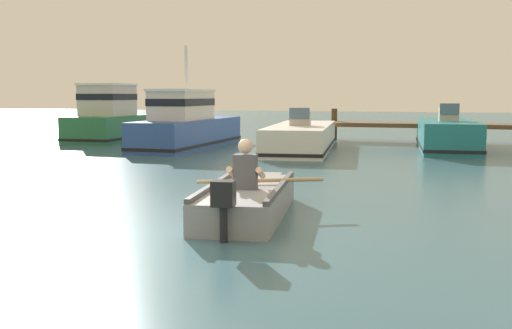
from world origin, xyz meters
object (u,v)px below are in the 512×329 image
at_px(moored_boat_blue, 187,126).
at_px(moored_boat_teal, 447,136).
at_px(moored_boat_white, 302,138).
at_px(rowboat_with_person, 248,199).
at_px(moored_boat_green, 112,120).

distance_m(moored_boat_blue, moored_boat_teal, 8.87).
xyz_separation_m(moored_boat_blue, moored_boat_white, (4.02, 0.37, -0.36)).
height_order(rowboat_with_person, moored_boat_teal, moored_boat_teal).
height_order(rowboat_with_person, moored_boat_green, moored_boat_green).
bearing_deg(rowboat_with_person, moored_boat_white, 99.13).
relative_size(moored_boat_green, moored_boat_white, 0.69).
height_order(moored_boat_blue, moored_boat_teal, moored_boat_blue).
bearing_deg(moored_boat_teal, rowboat_with_person, -103.04).
bearing_deg(moored_boat_blue, rowboat_with_person, -61.18).
relative_size(rowboat_with_person, moored_boat_blue, 0.59).
xyz_separation_m(rowboat_with_person, moored_boat_teal, (2.88, 12.43, 0.22)).
height_order(rowboat_with_person, moored_boat_white, moored_boat_white).
relative_size(moored_boat_green, moored_boat_blue, 0.76).
bearing_deg(moored_boat_white, moored_boat_green, 169.06).
distance_m(rowboat_with_person, moored_boat_teal, 12.76).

